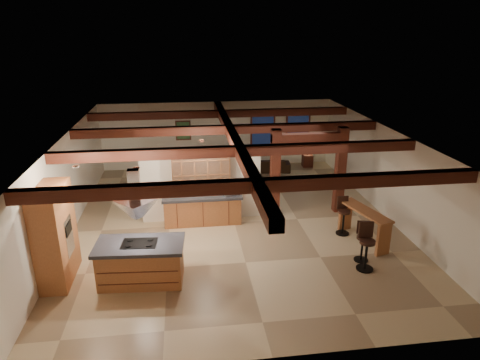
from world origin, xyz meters
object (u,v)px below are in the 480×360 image
object	(u,v)px
sofa	(268,165)
dining_table	(209,188)
bar_counter	(364,220)
kitchen_island	(141,262)

from	to	relation	value
sofa	dining_table	bearing A→B (deg)	49.86
bar_counter	dining_table	bearing A→B (deg)	135.76
dining_table	sofa	world-z (taller)	dining_table
kitchen_island	dining_table	xyz separation A→B (m)	(1.99, 5.37, -0.20)
sofa	bar_counter	size ratio (longest dim) A/B	0.97
dining_table	sofa	bearing A→B (deg)	53.08
sofa	bar_counter	world-z (taller)	bar_counter
sofa	kitchen_island	bearing A→B (deg)	65.64
kitchen_island	sofa	xyz separation A→B (m)	(4.74, 7.98, -0.25)
kitchen_island	sofa	world-z (taller)	kitchen_island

